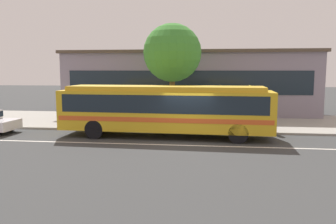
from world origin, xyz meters
TOP-DOWN VIEW (x-y plane):
  - ground_plane at (0.00, 0.00)m, footprint 120.00×120.00m
  - sidewalk_slab at (0.00, 6.56)m, footprint 60.00×8.00m
  - lane_stripe_center at (0.00, -0.80)m, footprint 56.00×0.16m
  - transit_bus at (-1.30, 1.21)m, footprint 11.49×2.94m
  - pedestrian_waiting_near_sign at (4.62, 2.98)m, footprint 0.39×0.39m
  - pedestrian_walking_along_curb at (-4.52, 3.50)m, footprint 0.48×0.48m
  - pedestrian_standing_by_tree at (4.61, 3.12)m, footprint 0.48×0.48m
  - bus_stop_sign at (3.36, 2.98)m, footprint 0.08×0.44m
  - street_tree_near_stop at (-1.37, 5.25)m, footprint 3.78×3.78m
  - station_building at (-0.65, 11.87)m, footprint 20.35×6.95m

SIDE VIEW (x-z plane):
  - ground_plane at x=0.00m, z-range 0.00..0.00m
  - lane_stripe_center at x=0.00m, z-range 0.00..0.01m
  - sidewalk_slab at x=0.00m, z-range 0.00..0.12m
  - pedestrian_standing_by_tree at x=4.61m, z-range 0.26..1.92m
  - pedestrian_waiting_near_sign at x=4.62m, z-range 0.26..1.95m
  - pedestrian_walking_along_curb at x=-4.52m, z-range 0.27..1.97m
  - transit_bus at x=-1.30m, z-range 0.23..3.02m
  - bus_stop_sign at x=3.36m, z-range 0.49..3.15m
  - station_building at x=-0.65m, z-range 0.01..5.19m
  - street_tree_near_stop at x=-1.37m, z-range 1.47..8.00m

